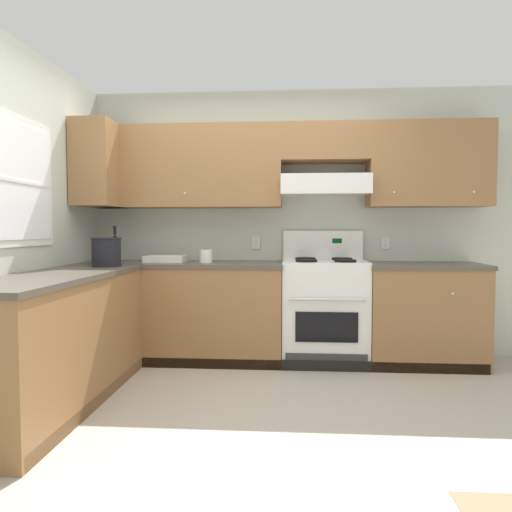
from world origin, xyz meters
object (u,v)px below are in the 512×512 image
at_px(stove, 324,310).
at_px(wine_bottle, 115,248).
at_px(bucket, 106,251).
at_px(bowl, 166,260).
at_px(paper_towel_roll, 206,256).

height_order(stove, wine_bottle, wine_bottle).
relative_size(stove, bucket, 4.86).
relative_size(stove, bowl, 3.25).
xyz_separation_m(bowl, bucket, (-0.34, -0.57, 0.11)).
xyz_separation_m(wine_bottle, paper_towel_roll, (0.85, 0.02, -0.08)).
height_order(bowl, paper_towel_roll, paper_towel_roll).
xyz_separation_m(bowl, paper_towel_roll, (0.39, -0.04, 0.04)).
bearing_deg(bucket, bowl, 59.07).
relative_size(wine_bottle, bucket, 1.36).
xyz_separation_m(wine_bottle, bowl, (0.46, 0.06, -0.12)).
bearing_deg(paper_towel_roll, stove, 1.51).
distance_m(wine_bottle, bowl, 0.48).
xyz_separation_m(wine_bottle, bucket, (0.12, -0.51, -0.01)).
bearing_deg(wine_bottle, paper_towel_roll, 1.41).
distance_m(stove, paper_towel_roll, 1.19).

